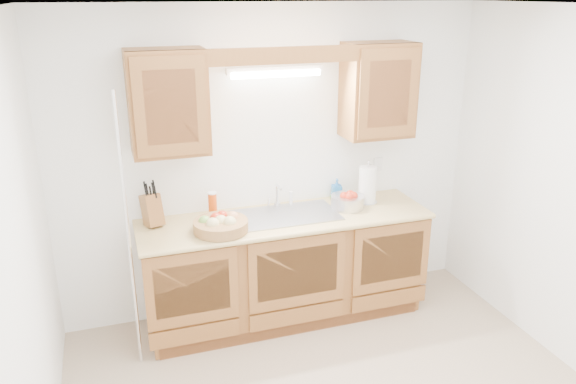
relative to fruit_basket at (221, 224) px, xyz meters
name	(u,v)px	position (x,y,z in m)	size (l,w,h in m)	color
room	(349,234)	(0.54, -1.07, 0.29)	(3.52, 3.50, 2.50)	tan
base_cabinets	(285,268)	(0.54, 0.13, -0.52)	(2.20, 0.60, 0.86)	brown
countertop	(285,219)	(0.54, 0.12, -0.08)	(2.30, 0.63, 0.04)	tan
upper_cabinet_left	(168,102)	(-0.29, 0.27, 0.87)	(0.55, 0.33, 0.75)	brown
upper_cabinet_right	(378,90)	(1.37, 0.27, 0.87)	(0.55, 0.33, 0.75)	brown
valance	(285,55)	(0.54, 0.12, 1.18)	(2.20, 0.05, 0.12)	brown
fluorescent_fixture	(276,72)	(0.54, 0.35, 1.04)	(0.76, 0.08, 0.08)	white
sink	(285,224)	(0.54, 0.14, -0.13)	(0.84, 0.46, 0.36)	#9E9EA3
wire_shelf_pole	(128,237)	(-0.66, -0.13, 0.04)	(0.03, 0.03, 2.00)	silver
outlet_plate	(378,164)	(1.49, 0.43, 0.19)	(0.08, 0.01, 0.12)	white
fruit_basket	(221,224)	(0.00, 0.00, 0.00)	(0.49, 0.49, 0.13)	#AA7244
knife_block	(152,209)	(-0.46, 0.28, 0.07)	(0.18, 0.23, 0.35)	brown
orange_canister	(213,205)	(0.00, 0.29, 0.05)	(0.07, 0.07, 0.20)	#D0460B
soap_bottle	(337,189)	(1.08, 0.37, 0.03)	(0.08, 0.08, 0.18)	#2676C0
sponge	(336,198)	(1.08, 0.37, -0.05)	(0.12, 0.09, 0.02)	#CC333F
paper_towel	(367,185)	(1.28, 0.20, 0.10)	(0.18, 0.18, 0.37)	silver
apple_bowl	(348,201)	(1.08, 0.14, 0.01)	(0.36, 0.36, 0.14)	silver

